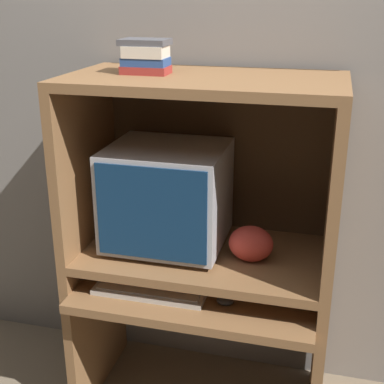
# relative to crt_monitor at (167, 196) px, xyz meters

# --- Properties ---
(wall_back) EXTENTS (6.00, 0.06, 2.60)m
(wall_back) POSITION_rel_crt_monitor_xyz_m (0.15, 0.32, 0.34)
(wall_back) COLOR gray
(wall_back) RESTS_ON ground_plane
(desk_base) EXTENTS (1.02, 0.63, 0.63)m
(desk_base) POSITION_rel_crt_monitor_xyz_m (0.15, -0.07, -0.56)
(desk_base) COLOR brown
(desk_base) RESTS_ON ground_plane
(desk_monitor_shelf) EXTENTS (1.02, 0.56, 0.12)m
(desk_monitor_shelf) POSITION_rel_crt_monitor_xyz_m (0.15, -0.02, -0.24)
(desk_monitor_shelf) COLOR brown
(desk_monitor_shelf) RESTS_ON desk_base
(hutch_upper) EXTENTS (1.02, 0.56, 0.70)m
(hutch_upper) POSITION_rel_crt_monitor_xyz_m (0.15, 0.02, 0.24)
(hutch_upper) COLOR brown
(hutch_upper) RESTS_ON desk_monitor_shelf
(crt_monitor) EXTENTS (0.46, 0.42, 0.42)m
(crt_monitor) POSITION_rel_crt_monitor_xyz_m (0.00, 0.00, 0.00)
(crt_monitor) COLOR #B2B2B7
(crt_monitor) RESTS_ON desk_monitor_shelf
(keyboard) EXTENTS (0.44, 0.16, 0.03)m
(keyboard) POSITION_rel_crt_monitor_xyz_m (-0.01, -0.19, -0.32)
(keyboard) COLOR beige
(keyboard) RESTS_ON desk_base
(mouse) EXTENTS (0.07, 0.04, 0.03)m
(mouse) POSITION_rel_crt_monitor_xyz_m (0.28, -0.20, -0.32)
(mouse) COLOR #28282B
(mouse) RESTS_ON desk_base
(snack_bag) EXTENTS (0.17, 0.13, 0.14)m
(snack_bag) POSITION_rel_crt_monitor_xyz_m (0.35, -0.05, -0.15)
(snack_bag) COLOR #BC382D
(snack_bag) RESTS_ON desk_monitor_shelf
(book_stack) EXTENTS (0.18, 0.13, 0.12)m
(book_stack) POSITION_rel_crt_monitor_xyz_m (-0.07, -0.01, 0.55)
(book_stack) COLOR maroon
(book_stack) RESTS_ON hutch_upper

